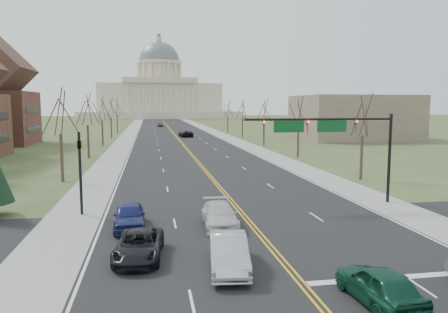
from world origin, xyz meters
name	(u,v)px	position (x,y,z in m)	size (l,w,h in m)	color
ground	(295,276)	(0.00, 0.00, 0.00)	(600.00, 600.00, 0.00)	#3D4C26
road	(172,132)	(0.00, 110.00, 0.01)	(20.00, 380.00, 0.01)	black
cross_road	(262,237)	(0.00, 6.00, 0.01)	(120.00, 14.00, 0.01)	black
sidewalk_left	(130,132)	(-12.00, 110.00, 0.01)	(4.00, 380.00, 0.03)	gray
sidewalk_right	(213,131)	(12.00, 110.00, 0.01)	(4.00, 380.00, 0.03)	gray
center_line	(172,132)	(0.00, 110.00, 0.01)	(0.42, 380.00, 0.01)	gold
edge_line_left	(138,132)	(-9.80, 110.00, 0.01)	(0.15, 380.00, 0.01)	silver
edge_line_right	(205,131)	(9.80, 110.00, 0.01)	(0.15, 380.00, 0.01)	silver
stop_bar	(406,277)	(5.00, -1.00, 0.01)	(9.50, 0.50, 0.01)	silver
capitol	(160,94)	(0.00, 249.91, 14.20)	(90.00, 60.00, 50.00)	beige
signal_mast	(331,132)	(7.45, 13.50, 5.76)	(12.12, 0.44, 7.20)	black
signal_left	(80,164)	(-11.50, 13.50, 3.71)	(0.32, 0.36, 6.00)	black
tree_r_0	(363,118)	(15.50, 24.00, 6.55)	(3.74, 3.74, 8.50)	#372A20
tree_l_0	(60,114)	(-15.50, 28.00, 6.94)	(3.96, 3.96, 9.00)	#372A20
tree_r_1	(299,114)	(15.50, 44.00, 6.55)	(3.74, 3.74, 8.50)	#372A20
tree_l_1	(87,111)	(-15.50, 48.00, 6.94)	(3.96, 3.96, 9.00)	#372A20
tree_r_2	(264,112)	(15.50, 64.00, 6.55)	(3.74, 3.74, 8.50)	#372A20
tree_l_2	(102,110)	(-15.50, 68.00, 6.94)	(3.96, 3.96, 9.00)	#372A20
tree_r_3	(243,110)	(15.50, 84.00, 6.55)	(3.74, 3.74, 8.50)	#372A20
tree_l_3	(111,109)	(-15.50, 88.00, 6.94)	(3.96, 3.96, 9.00)	#372A20
tree_r_4	(228,109)	(15.50, 104.00, 6.55)	(3.74, 3.74, 8.50)	#372A20
tree_l_4	(117,108)	(-15.50, 108.00, 6.94)	(3.96, 3.96, 9.00)	#372A20
bldg_right_mass	(353,117)	(40.00, 76.00, 5.00)	(25.00, 20.00, 10.00)	#6C5D4D
car_nb_inner_lead	(379,285)	(2.35, -3.33, 0.80)	(1.85, 4.61, 1.57)	#0E3E2C
car_sb_inner_lead	(229,253)	(-2.91, 1.30, 0.84)	(1.76, 5.05, 1.67)	#AFB3B8
car_sb_outer_lead	(139,245)	(-7.21, 3.56, 0.71)	(2.32, 5.02, 1.40)	black
car_sb_inner_second	(220,215)	(-2.15, 8.73, 0.77)	(2.12, 5.20, 1.51)	silver
car_sb_outer_second	(129,216)	(-7.93, 9.31, 0.83)	(1.94, 4.82, 1.64)	navy
car_far_nb	(186,133)	(2.23, 88.78, 0.84)	(2.75, 5.96, 1.66)	black
car_far_sb	(160,125)	(-2.76, 139.45, 0.76)	(1.78, 4.42, 1.51)	#45474C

